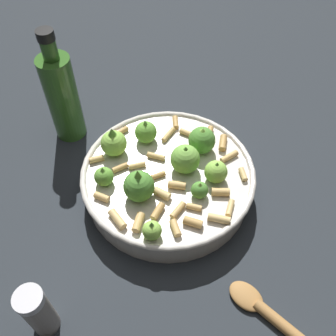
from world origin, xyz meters
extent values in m
plane|color=#23282D|center=(0.00, 0.00, 0.00)|extent=(2.40, 2.40, 0.00)
cylinder|color=beige|center=(0.00, 0.00, 0.02)|extent=(0.28, 0.28, 0.05)
torus|color=beige|center=(0.00, 0.00, 0.05)|extent=(0.29, 0.29, 0.01)
sphere|color=#8CC64C|center=(-0.12, 0.00, 0.06)|extent=(0.03, 0.03, 0.03)
cone|color=#75B247|center=(-0.12, 0.00, 0.08)|extent=(0.01, 0.01, 0.01)
sphere|color=#609E38|center=(0.06, 0.05, 0.07)|extent=(0.04, 0.04, 0.04)
cone|color=#75B247|center=(0.06, 0.05, 0.09)|extent=(0.01, 0.01, 0.02)
sphere|color=#4C8933|center=(0.06, -0.05, 0.07)|extent=(0.05, 0.05, 0.05)
cone|color=#8CC64C|center=(0.06, -0.05, 0.09)|extent=(0.02, 0.02, 0.01)
sphere|color=#4C8933|center=(-0.05, 0.03, 0.07)|extent=(0.05, 0.05, 0.05)
cone|color=#609E38|center=(-0.05, 0.03, 0.10)|extent=(0.02, 0.02, 0.02)
sphere|color=#75B247|center=(0.01, -0.03, 0.07)|extent=(0.05, 0.05, 0.05)
cone|color=#609E38|center=(0.01, -0.03, 0.09)|extent=(0.02, 0.02, 0.01)
sphere|color=#609E38|center=(-0.04, 0.09, 0.06)|extent=(0.03, 0.03, 0.03)
cone|color=#75B247|center=(-0.04, 0.09, 0.08)|extent=(0.01, 0.01, 0.01)
sphere|color=#8CC64C|center=(0.03, 0.10, 0.07)|extent=(0.04, 0.04, 0.04)
cone|color=#609E38|center=(0.03, 0.10, 0.09)|extent=(0.02, 0.02, 0.02)
sphere|color=#4C8933|center=(-0.04, -0.06, 0.06)|extent=(0.03, 0.03, 0.03)
cone|color=#75B247|center=(-0.04, -0.06, 0.07)|extent=(0.01, 0.01, 0.01)
sphere|color=#8CC64C|center=(0.00, -0.08, 0.07)|extent=(0.04, 0.04, 0.04)
cone|color=#75B247|center=(0.00, -0.08, 0.08)|extent=(0.02, 0.02, 0.01)
cylinder|color=tan|center=(0.09, -0.02, 0.05)|extent=(0.02, 0.03, 0.01)
cylinder|color=tan|center=(-0.05, 0.00, 0.05)|extent=(0.02, 0.03, 0.01)
cylinder|color=tan|center=(-0.01, 0.01, 0.05)|extent=(0.02, 0.02, 0.01)
cylinder|color=tan|center=(-0.07, 0.09, 0.05)|extent=(0.02, 0.03, 0.01)
cylinder|color=tan|center=(0.11, 0.01, 0.05)|extent=(0.03, 0.02, 0.01)
cylinder|color=tan|center=(-0.09, -0.05, 0.05)|extent=(0.02, 0.03, 0.01)
cylinder|color=tan|center=(-0.01, 0.08, 0.05)|extent=(0.02, 0.03, 0.01)
cylinder|color=tan|center=(0.00, 0.05, 0.05)|extent=(0.02, 0.03, 0.01)
cylinder|color=tan|center=(-0.05, -0.11, 0.05)|extent=(0.03, 0.01, 0.01)
cylinder|color=tan|center=(-0.03, -0.02, 0.05)|extent=(0.01, 0.03, 0.01)
cylinder|color=tan|center=(0.02, 0.03, 0.05)|extent=(0.01, 0.03, 0.01)
cylinder|color=tan|center=(-0.11, 0.05, 0.05)|extent=(0.03, 0.03, 0.01)
cylinder|color=tan|center=(0.01, -0.12, 0.05)|extent=(0.03, 0.02, 0.01)
cylinder|color=tan|center=(0.10, -0.06, 0.05)|extent=(0.03, 0.01, 0.01)
cylinder|color=tan|center=(0.05, -0.09, 0.05)|extent=(0.03, 0.03, 0.01)
cylinder|color=tan|center=(0.07, 0.10, 0.05)|extent=(0.03, 0.02, 0.01)
cylinder|color=tan|center=(-0.03, -0.09, 0.05)|extent=(0.02, 0.03, 0.01)
cylinder|color=tan|center=(-0.10, -0.03, 0.05)|extent=(0.03, 0.02, 0.01)
cylinder|color=tan|center=(0.08, 0.01, 0.05)|extent=(0.03, 0.02, 0.01)
cylinder|color=tan|center=(-0.08, 0.00, 0.05)|extent=(0.03, 0.02, 0.01)
cylinder|color=tan|center=(-0.08, -0.09, 0.05)|extent=(0.01, 0.03, 0.01)
cylinder|color=tan|center=(-0.06, -0.05, 0.05)|extent=(0.01, 0.02, 0.01)
cylinder|color=tan|center=(0.00, 0.12, 0.05)|extent=(0.02, 0.03, 0.01)
cylinder|color=tan|center=(0.08, -0.08, 0.05)|extent=(0.03, 0.01, 0.01)
cylinder|color=tan|center=(-0.07, -0.03, 0.05)|extent=(0.03, 0.02, 0.01)
cylinder|color=tan|center=(-0.11, 0.02, 0.05)|extent=(0.03, 0.01, 0.01)
cylinder|color=gray|center=(-0.25, 0.12, 0.04)|extent=(0.03, 0.03, 0.08)
cylinder|color=silver|center=(-0.25, 0.12, 0.09)|extent=(0.04, 0.04, 0.01)
cylinder|color=#336023|center=(0.10, 0.21, 0.08)|extent=(0.06, 0.06, 0.17)
cylinder|color=#336023|center=(0.10, 0.21, 0.18)|extent=(0.03, 0.03, 0.04)
cylinder|color=black|center=(0.10, 0.21, 0.21)|extent=(0.03, 0.03, 0.02)
ellipsoid|color=#9E703D|center=(-0.16, -0.14, 0.01)|extent=(0.06, 0.06, 0.01)
camera|label=1|loc=(-0.38, -0.07, 0.53)|focal=40.43mm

